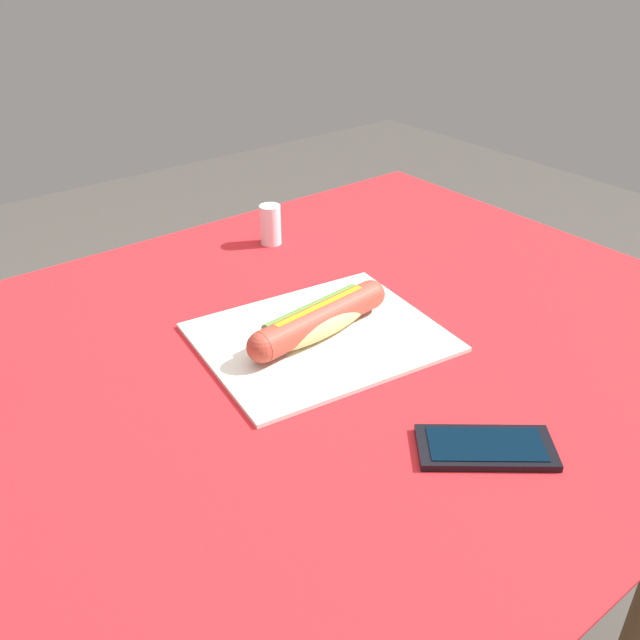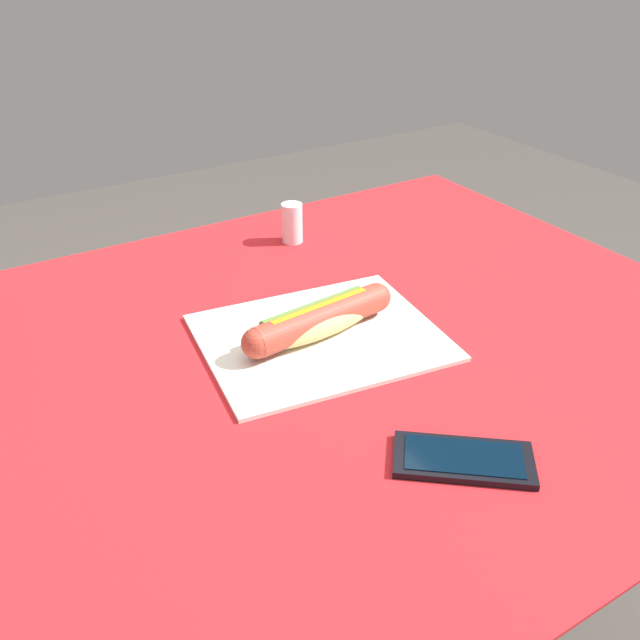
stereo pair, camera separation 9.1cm
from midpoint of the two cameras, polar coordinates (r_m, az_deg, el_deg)
The scene contains 5 objects.
dining_table at distance 0.99m, azimuth -2.63°, elevation -9.09°, with size 1.16×0.92×0.78m.
paper_wrapper at distance 0.92m, azimuth -2.82°, elevation -1.53°, with size 0.31×0.25×0.01m, color silver.
hot_dog at distance 0.91m, azimuth -2.90°, elevation -0.05°, with size 0.24×0.07×0.05m.
cell_phone at distance 0.75m, azimuth 10.21°, elevation -10.48°, with size 0.15×0.14×0.01m.
salt_shaker at distance 1.19m, azimuth -6.34°, elevation 7.82°, with size 0.04×0.04×0.07m, color silver.
Camera 1 is at (-0.47, -0.60, 1.28)m, focal length 38.56 mm.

